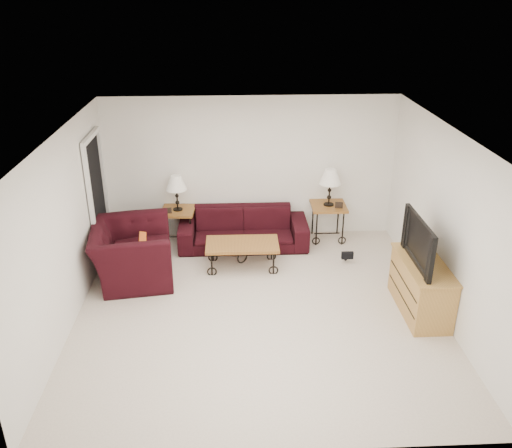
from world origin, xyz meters
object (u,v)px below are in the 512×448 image
(lamp_left, at_px, (177,193))
(television, at_px, (426,242))
(side_table_left, at_px, (179,226))
(coffee_table, at_px, (242,255))
(lamp_right, at_px, (330,187))
(backpack, at_px, (346,251))
(sofa, at_px, (243,228))
(armchair, at_px, (132,253))
(side_table_right, at_px, (328,222))
(tv_stand, at_px, (421,287))

(lamp_left, relative_size, television, 0.55)
(side_table_left, distance_m, coffee_table, 1.45)
(lamp_right, relative_size, backpack, 1.73)
(sofa, relative_size, armchair, 1.66)
(lamp_right, height_order, television, television)
(side_table_right, relative_size, television, 0.59)
(armchair, bearing_deg, lamp_right, -77.19)
(side_table_left, bearing_deg, backpack, -16.70)
(sofa, relative_size, backpack, 5.79)
(television, height_order, backpack, television)
(coffee_table, height_order, television, television)
(tv_stand, height_order, backpack, tv_stand)
(coffee_table, distance_m, television, 2.89)
(side_table_right, distance_m, coffee_table, 1.81)
(lamp_right, bearing_deg, television, -69.41)
(coffee_table, xyz_separation_m, television, (2.40, -1.36, 0.85))
(side_table_left, relative_size, television, 0.55)
(coffee_table, bearing_deg, television, -29.48)
(side_table_left, distance_m, backpack, 2.91)
(lamp_left, bearing_deg, armchair, -116.35)
(side_table_right, height_order, tv_stand, tv_stand)
(side_table_left, xyz_separation_m, coffee_table, (1.08, -0.96, -0.09))
(lamp_right, bearing_deg, lamp_left, -180.00)
(lamp_left, bearing_deg, backpack, -16.70)
(armchair, relative_size, backpack, 3.49)
(lamp_left, relative_size, coffee_table, 0.54)
(side_table_left, relative_size, coffee_table, 0.54)
(armchair, xyz_separation_m, tv_stand, (4.11, -1.11, -0.06))
(armchair, xyz_separation_m, television, (4.08, -1.11, 0.64))
(sofa, xyz_separation_m, backpack, (1.67, -0.66, -0.13))
(side_table_left, relative_size, side_table_right, 0.94)
(sofa, distance_m, backpack, 1.80)
(side_table_right, xyz_separation_m, backpack, (0.17, -0.84, -0.14))
(coffee_table, distance_m, backpack, 1.71)
(sofa, bearing_deg, lamp_right, 6.87)
(side_table_left, relative_size, lamp_left, 1.00)
(side_table_right, xyz_separation_m, coffee_table, (-1.53, -0.96, -0.11))
(lamp_left, distance_m, television, 4.19)
(sofa, distance_m, tv_stand, 3.21)
(coffee_table, bearing_deg, lamp_right, 32.25)
(sofa, relative_size, side_table_left, 3.56)
(side_table_left, xyz_separation_m, armchair, (-0.60, -1.21, 0.12))
(lamp_right, xyz_separation_m, coffee_table, (-1.53, -0.96, -0.77))
(lamp_right, distance_m, television, 2.48)
(coffee_table, relative_size, backpack, 3.02)
(tv_stand, distance_m, backpack, 1.66)
(side_table_left, bearing_deg, side_table_right, 0.00)
(lamp_left, bearing_deg, television, -33.68)
(tv_stand, height_order, television, television)
(coffee_table, bearing_deg, armchair, -171.68)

